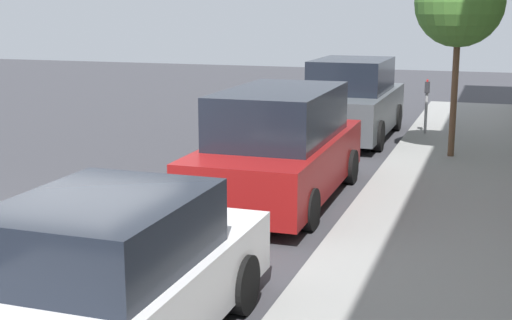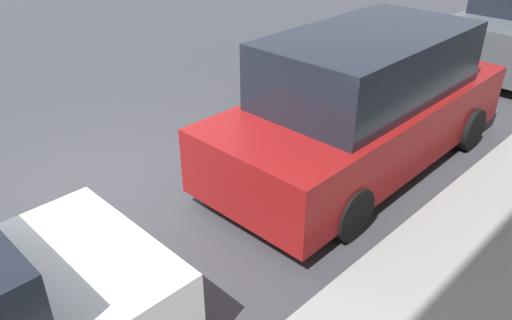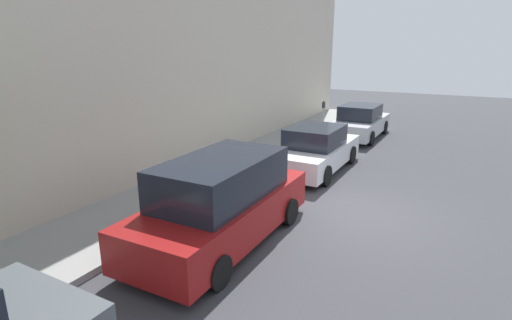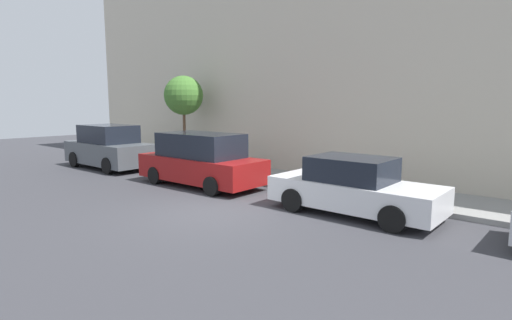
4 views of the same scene
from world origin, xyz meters
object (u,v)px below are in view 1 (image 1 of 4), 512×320
parked_suv_fourth (351,101)px  street_tree (459,3)px  parked_minivan_third (280,147)px  parking_meter_far (427,100)px  parked_sedan_second (103,285)px

parked_suv_fourth → street_tree: (2.60, -2.25, 2.38)m
parked_minivan_third → parked_suv_fourth: 6.24m
parking_meter_far → street_tree: bearing=-73.3°
parked_suv_fourth → parked_minivan_third: bearing=-89.7°
parked_sedan_second → parking_meter_far: (1.67, 12.58, 0.25)m
parked_minivan_third → parking_meter_far: size_ratio=3.67×
parked_minivan_third → street_tree: size_ratio=1.21×
parked_suv_fourth → parking_meter_far: 1.85m
parked_suv_fourth → street_tree: 4.18m
parking_meter_far → street_tree: (0.80, -2.65, 2.34)m
parking_meter_far → parked_minivan_third: bearing=-105.0°
street_tree → parked_minivan_third: bearing=-122.8°
parked_minivan_third → parked_suv_fourth: parked_suv_fourth is taller
parked_sedan_second → parked_minivan_third: 5.95m
parking_meter_far → street_tree: size_ratio=0.33×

